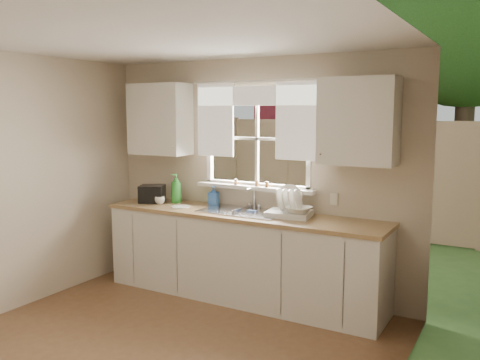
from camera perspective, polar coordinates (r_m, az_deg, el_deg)
The scene contains 20 objects.
room_walls at distance 3.77m, azimuth -13.05°, elevation -3.28°, with size 3.62×4.02×2.50m.
ceiling at distance 3.79m, azimuth -12.96°, elevation 16.00°, with size 3.60×4.00×0.02m, color silver.
window at distance 5.42m, azimuth 1.84°, elevation 2.91°, with size 1.38×0.16×1.06m.
curtains at distance 5.35m, azimuth 1.60°, elevation 7.65°, with size 1.50×0.03×0.81m.
base_cabinets at distance 5.34m, azimuth 0.16°, elevation -8.67°, with size 3.00×0.62×0.87m, color silver.
countertop at distance 5.22m, azimuth 0.16°, elevation -3.88°, with size 3.04×0.65×0.04m, color #99784C.
upper_cabinet_left at distance 5.88m, azimuth -8.99°, elevation 6.76°, with size 0.70×0.33×0.80m, color silver.
upper_cabinet_right at distance 4.80m, azimuth 13.16°, elevation 6.44°, with size 0.70×0.33×0.80m, color silver.
wall_outlet at distance 5.11m, azimuth 10.51°, elevation -2.11°, with size 0.08×0.01×0.12m, color beige.
sill_jars at distance 5.40m, azimuth 1.46°, elevation -0.37°, with size 0.42×0.04×0.06m.
backyard at distance 11.46m, azimuth 20.35°, elevation 14.92°, with size 20.00×10.00×6.13m.
sink at distance 5.26m, azimuth 0.33°, elevation -4.37°, with size 0.88×0.52×0.40m.
dish_rack at distance 5.03m, azimuth 5.53°, elevation -3.27°, with size 0.47×0.38×0.30m.
bowl at distance 4.94m, azimuth 6.58°, elevation -3.34°, with size 0.25×0.25×0.06m, color white.
soap_bottle_a at distance 5.79m, azimuth -7.19°, elevation -0.92°, with size 0.13×0.13×0.33m, color green.
soap_bottle_b at distance 5.59m, azimuth -2.98°, elevation -1.76°, with size 0.10×0.10×0.22m, color #3065B7.
soap_bottle_c at distance 6.06m, azimuth -9.53°, elevation -1.43°, with size 0.12×0.12×0.15m, color beige.
saucer at distance 5.53m, azimuth -6.72°, elevation -3.01°, with size 0.20×0.20×0.01m, color white.
cup at distance 5.74m, azimuth -8.99°, elevation -2.26°, with size 0.11×0.11×0.09m, color silver.
black_appliance at distance 5.86m, azimuth -9.85°, elevation -1.53°, with size 0.27×0.23×0.20m, color black.
Camera 1 is at (2.52, -2.77, 1.95)m, focal length 38.00 mm.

